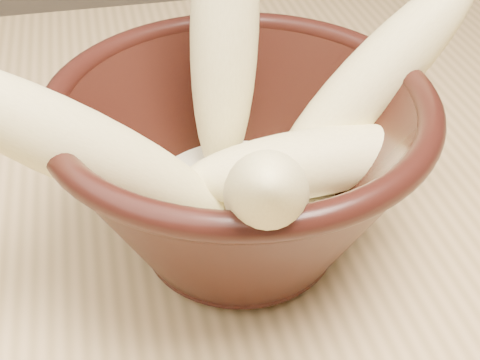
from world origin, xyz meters
name	(u,v)px	position (x,y,z in m)	size (l,w,h in m)	color
table	(351,263)	(0.00, 0.00, 0.67)	(1.20, 0.80, 0.75)	tan
bowl	(240,166)	(-0.11, -0.05, 0.82)	(0.24, 0.24, 0.13)	black
milk_puddle	(240,205)	(-0.11, -0.05, 0.79)	(0.13, 0.13, 0.02)	#FFF8CD
banana_upright	(224,29)	(-0.11, 0.01, 0.89)	(0.04, 0.04, 0.20)	#D7C97F
banana_left	(82,148)	(-0.20, -0.06, 0.87)	(0.04, 0.04, 0.21)	#D7C97F
banana_right	(370,83)	(-0.02, -0.03, 0.86)	(0.04, 0.04, 0.18)	#D7C97F
banana_across	(308,163)	(-0.07, -0.06, 0.83)	(0.04, 0.04, 0.16)	#D7C97F
banana_front	(266,197)	(-0.11, -0.12, 0.86)	(0.04, 0.04, 0.17)	#D7C97F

